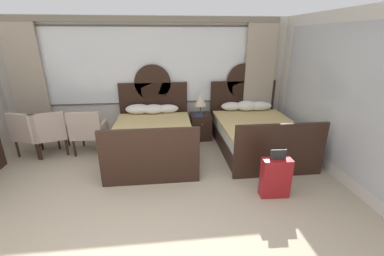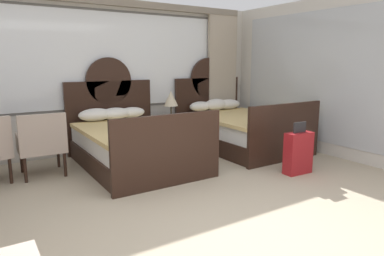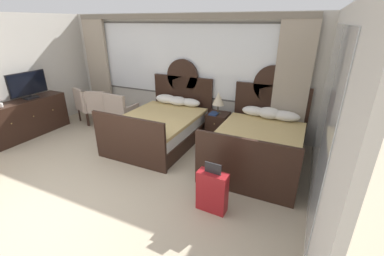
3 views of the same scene
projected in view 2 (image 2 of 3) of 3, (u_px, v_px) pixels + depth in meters
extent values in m
plane|color=tan|center=(238.00, 235.00, 3.29)|extent=(24.00, 24.00, 0.00)
cube|color=beige|center=(102.00, 77.00, 6.18)|extent=(6.38, 0.07, 2.70)
cube|color=#5B5954|center=(102.00, 60.00, 6.09)|extent=(4.83, 0.02, 1.73)
cube|color=white|center=(102.00, 60.00, 6.08)|extent=(4.75, 0.02, 1.65)
cube|color=tan|center=(222.00, 76.00, 7.44)|extent=(0.71, 0.08, 2.60)
cube|color=gray|center=(101.00, 1.00, 5.83)|extent=(5.87, 0.10, 0.12)
cube|color=beige|center=(324.00, 77.00, 6.05)|extent=(0.07, 4.36, 2.70)
cube|color=#B2B7BC|center=(308.00, 76.00, 6.28)|extent=(0.01, 3.05, 2.27)
cube|color=black|center=(136.00, 156.00, 5.45)|extent=(1.49, 2.13, 0.30)
cube|color=white|center=(135.00, 139.00, 5.39)|extent=(1.43, 2.03, 0.26)
cube|color=tan|center=(137.00, 130.00, 5.30)|extent=(1.53, 1.93, 0.06)
cube|color=black|center=(110.00, 117.00, 6.26)|extent=(1.57, 0.06, 1.28)
cylinder|color=black|center=(109.00, 81.00, 6.14)|extent=(0.82, 0.06, 0.82)
cube|color=black|center=(169.00, 151.00, 4.48)|extent=(1.57, 0.06, 0.96)
ellipsoid|color=white|center=(95.00, 115.00, 5.87)|extent=(0.57, 0.32, 0.21)
ellipsoid|color=white|center=(115.00, 114.00, 6.03)|extent=(0.53, 0.33, 0.21)
ellipsoid|color=white|center=(131.00, 112.00, 6.22)|extent=(0.50, 0.25, 0.19)
cube|color=black|center=(240.00, 140.00, 6.58)|extent=(1.49, 2.13, 0.30)
cube|color=white|center=(241.00, 126.00, 6.53)|extent=(1.43, 2.03, 0.26)
cube|color=tan|center=(244.00, 118.00, 6.43)|extent=(1.53, 1.93, 0.06)
cube|color=black|center=(208.00, 108.00, 7.39)|extent=(1.57, 0.06, 1.28)
cylinder|color=black|center=(208.00, 78.00, 7.27)|extent=(0.82, 0.06, 0.82)
cube|color=black|center=(285.00, 133.00, 5.61)|extent=(1.57, 0.06, 0.96)
ellipsoid|color=white|center=(200.00, 106.00, 7.05)|extent=(0.49, 0.28, 0.20)
ellipsoid|color=white|center=(216.00, 105.00, 7.17)|extent=(0.50, 0.33, 0.24)
ellipsoid|color=white|center=(228.00, 104.00, 7.34)|extent=(0.60, 0.30, 0.21)
cube|color=black|center=(172.00, 132.00, 6.61)|extent=(0.47, 0.47, 0.59)
sphere|color=tan|center=(178.00, 127.00, 6.38)|extent=(0.02, 0.02, 0.02)
cylinder|color=brown|center=(171.00, 116.00, 6.54)|extent=(0.14, 0.14, 0.02)
cylinder|color=brown|center=(171.00, 111.00, 6.52)|extent=(0.03, 0.03, 0.19)
cone|color=beige|center=(171.00, 98.00, 6.48)|extent=(0.27, 0.27, 0.29)
cube|color=navy|center=(171.00, 117.00, 6.44)|extent=(0.18, 0.26, 0.03)
cube|color=#B29E8E|center=(42.00, 148.00, 4.98)|extent=(0.63, 0.63, 0.10)
cube|color=#B29E8E|center=(43.00, 131.00, 4.70)|extent=(0.62, 0.10, 0.47)
cube|color=#B29E8E|center=(61.00, 137.00, 5.10)|extent=(0.08, 0.55, 0.16)
cube|color=#B29E8E|center=(19.00, 141.00, 4.82)|extent=(0.08, 0.55, 0.16)
cylinder|color=black|center=(58.00, 156.00, 5.37)|extent=(0.04, 0.04, 0.35)
cylinder|color=black|center=(22.00, 161.00, 5.11)|extent=(0.04, 0.04, 0.35)
cylinder|color=black|center=(65.00, 164.00, 4.94)|extent=(0.04, 0.04, 0.35)
cylinder|color=black|center=(25.00, 170.00, 4.68)|extent=(0.04, 0.04, 0.35)
cube|color=#B29E8E|center=(2.00, 142.00, 4.76)|extent=(0.21, 0.55, 0.16)
cylinder|color=black|center=(10.00, 171.00, 4.65)|extent=(0.04, 0.04, 0.35)
cube|color=maroon|center=(298.00, 153.00, 5.05)|extent=(0.44, 0.20, 0.61)
cube|color=#232326|center=(300.00, 127.00, 4.98)|extent=(0.24, 0.03, 0.15)
cylinder|color=black|center=(289.00, 173.00, 5.02)|extent=(0.05, 0.02, 0.05)
cylinder|color=black|center=(305.00, 170.00, 5.19)|extent=(0.05, 0.02, 0.05)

